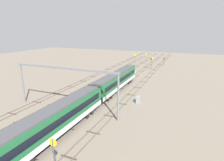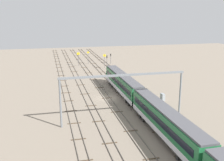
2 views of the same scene
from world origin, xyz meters
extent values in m
plane|color=gray|center=(0.00, 0.00, 0.00)|extent=(193.31, 193.31, 0.00)
cube|color=#59544C|center=(0.00, -9.77, 0.08)|extent=(177.31, 0.07, 0.16)
cube|color=#59544C|center=(0.00, -8.34, 0.08)|extent=(177.31, 0.07, 0.16)
cube|color=#473828|center=(-26.27, -9.05, 0.04)|extent=(0.24, 2.40, 0.08)
cube|color=#473828|center=(-19.70, -9.05, 0.04)|extent=(0.24, 2.40, 0.08)
cube|color=#473828|center=(-13.13, -9.05, 0.04)|extent=(0.24, 2.40, 0.08)
cube|color=#473828|center=(-6.57, -9.05, 0.04)|extent=(0.24, 2.40, 0.08)
cube|color=#473828|center=(0.00, -9.05, 0.04)|extent=(0.24, 2.40, 0.08)
cube|color=#473828|center=(6.57, -9.05, 0.04)|extent=(0.24, 2.40, 0.08)
cube|color=#473828|center=(13.13, -9.05, 0.04)|extent=(0.24, 2.40, 0.08)
cube|color=#473828|center=(19.70, -9.05, 0.04)|extent=(0.24, 2.40, 0.08)
cube|color=#473828|center=(26.27, -9.05, 0.04)|extent=(0.24, 2.40, 0.08)
cube|color=#473828|center=(32.84, -9.05, 0.04)|extent=(0.24, 2.40, 0.08)
cube|color=#473828|center=(39.40, -9.05, 0.04)|extent=(0.24, 2.40, 0.08)
cube|color=#473828|center=(45.97, -9.05, 0.04)|extent=(0.24, 2.40, 0.08)
cube|color=#473828|center=(52.54, -9.05, 0.04)|extent=(0.24, 2.40, 0.08)
cube|color=#473828|center=(59.10, -9.05, 0.04)|extent=(0.24, 2.40, 0.08)
cube|color=#473828|center=(65.67, -9.05, 0.04)|extent=(0.24, 2.40, 0.08)
cube|color=#473828|center=(72.24, -9.05, 0.04)|extent=(0.24, 2.40, 0.08)
cube|color=#473828|center=(78.81, -9.05, 0.04)|extent=(0.24, 2.40, 0.08)
cube|color=#473828|center=(85.37, -9.05, 0.04)|extent=(0.24, 2.40, 0.08)
cube|color=#59544C|center=(0.00, -5.24, 0.08)|extent=(177.31, 0.07, 0.16)
cube|color=#59544C|center=(0.00, -3.81, 0.08)|extent=(177.31, 0.07, 0.16)
cube|color=#473828|center=(-28.21, -4.53, 0.04)|extent=(0.24, 2.40, 0.08)
cube|color=#473828|center=(-20.15, -4.53, 0.04)|extent=(0.24, 2.40, 0.08)
cube|color=#473828|center=(-12.09, -4.53, 0.04)|extent=(0.24, 2.40, 0.08)
cube|color=#473828|center=(-4.03, -4.53, 0.04)|extent=(0.24, 2.40, 0.08)
cube|color=#473828|center=(4.03, -4.53, 0.04)|extent=(0.24, 2.40, 0.08)
cube|color=#473828|center=(12.09, -4.53, 0.04)|extent=(0.24, 2.40, 0.08)
cube|color=#473828|center=(20.15, -4.53, 0.04)|extent=(0.24, 2.40, 0.08)
cube|color=#473828|center=(28.21, -4.53, 0.04)|extent=(0.24, 2.40, 0.08)
cube|color=#473828|center=(36.27, -4.53, 0.04)|extent=(0.24, 2.40, 0.08)
cube|color=#473828|center=(44.33, -4.53, 0.04)|extent=(0.24, 2.40, 0.08)
cube|color=#473828|center=(52.39, -4.53, 0.04)|extent=(0.24, 2.40, 0.08)
cube|color=#473828|center=(60.45, -4.53, 0.04)|extent=(0.24, 2.40, 0.08)
cube|color=#473828|center=(68.51, -4.53, 0.04)|extent=(0.24, 2.40, 0.08)
cube|color=#473828|center=(76.57, -4.53, 0.04)|extent=(0.24, 2.40, 0.08)
cube|color=#473828|center=(84.63, -4.53, 0.04)|extent=(0.24, 2.40, 0.08)
cube|color=#59544C|center=(0.00, -0.72, 0.08)|extent=(177.31, 0.07, 0.16)
cube|color=#59544C|center=(0.00, 0.72, 0.08)|extent=(177.31, 0.07, 0.16)
cube|color=#473828|center=(-28.00, 0.00, 0.04)|extent=(0.24, 2.40, 0.08)
cube|color=#473828|center=(-18.66, 0.00, 0.04)|extent=(0.24, 2.40, 0.08)
cube|color=#473828|center=(-9.33, 0.00, 0.04)|extent=(0.24, 2.40, 0.08)
cube|color=#473828|center=(0.00, 0.00, 0.04)|extent=(0.24, 2.40, 0.08)
cube|color=#473828|center=(9.33, 0.00, 0.04)|extent=(0.24, 2.40, 0.08)
cube|color=#473828|center=(18.66, 0.00, 0.04)|extent=(0.24, 2.40, 0.08)
cube|color=#473828|center=(28.00, 0.00, 0.04)|extent=(0.24, 2.40, 0.08)
cube|color=#473828|center=(37.33, 0.00, 0.04)|extent=(0.24, 2.40, 0.08)
cube|color=#473828|center=(46.66, 0.00, 0.04)|extent=(0.24, 2.40, 0.08)
cube|color=#473828|center=(55.99, 0.00, 0.04)|extent=(0.24, 2.40, 0.08)
cube|color=#473828|center=(65.33, 0.00, 0.04)|extent=(0.24, 2.40, 0.08)
cube|color=#473828|center=(74.66, 0.00, 0.04)|extent=(0.24, 2.40, 0.08)
cube|color=#473828|center=(83.99, 0.00, 0.04)|extent=(0.24, 2.40, 0.08)
cube|color=#59544C|center=(0.00, 3.81, 0.08)|extent=(177.31, 0.07, 0.16)
cube|color=#59544C|center=(0.00, 5.24, 0.08)|extent=(177.31, 0.07, 0.16)
cube|color=#473828|center=(-22.16, 4.53, 0.04)|extent=(0.24, 2.40, 0.08)
cube|color=#473828|center=(-13.30, 4.53, 0.04)|extent=(0.24, 2.40, 0.08)
cube|color=#473828|center=(-4.43, 4.53, 0.04)|extent=(0.24, 2.40, 0.08)
cube|color=#473828|center=(4.43, 4.53, 0.04)|extent=(0.24, 2.40, 0.08)
cube|color=#473828|center=(13.30, 4.53, 0.04)|extent=(0.24, 2.40, 0.08)
cube|color=#473828|center=(22.16, 4.53, 0.04)|extent=(0.24, 2.40, 0.08)
cube|color=#473828|center=(31.03, 4.53, 0.04)|extent=(0.24, 2.40, 0.08)
cube|color=#473828|center=(39.90, 4.53, 0.04)|extent=(0.24, 2.40, 0.08)
cube|color=#473828|center=(48.76, 4.53, 0.04)|extent=(0.24, 2.40, 0.08)
cube|color=#473828|center=(57.63, 4.53, 0.04)|extent=(0.24, 2.40, 0.08)
cube|color=#473828|center=(66.49, 4.53, 0.04)|extent=(0.24, 2.40, 0.08)
cube|color=#473828|center=(75.36, 4.53, 0.04)|extent=(0.24, 2.40, 0.08)
cube|color=#473828|center=(84.22, 4.53, 0.04)|extent=(0.24, 2.40, 0.08)
cube|color=#59544C|center=(0.00, 8.34, 0.08)|extent=(177.31, 0.07, 0.16)
cube|color=#59544C|center=(0.00, 9.77, 0.08)|extent=(177.31, 0.07, 0.16)
cube|color=#473828|center=(-19.70, 9.05, 0.04)|extent=(0.24, 2.40, 0.08)
cube|color=#473828|center=(-13.13, 9.05, 0.04)|extent=(0.24, 2.40, 0.08)
cube|color=#473828|center=(-6.57, 9.05, 0.04)|extent=(0.24, 2.40, 0.08)
cube|color=#473828|center=(0.00, 9.05, 0.04)|extent=(0.24, 2.40, 0.08)
cube|color=#473828|center=(6.57, 9.05, 0.04)|extent=(0.24, 2.40, 0.08)
cube|color=#473828|center=(13.13, 9.05, 0.04)|extent=(0.24, 2.40, 0.08)
cube|color=#473828|center=(19.70, 9.05, 0.04)|extent=(0.24, 2.40, 0.08)
cube|color=#473828|center=(26.27, 9.05, 0.04)|extent=(0.24, 2.40, 0.08)
cube|color=#473828|center=(32.84, 9.05, 0.04)|extent=(0.24, 2.40, 0.08)
cube|color=#473828|center=(39.40, 9.05, 0.04)|extent=(0.24, 2.40, 0.08)
cube|color=#473828|center=(45.97, 9.05, 0.04)|extent=(0.24, 2.40, 0.08)
cube|color=#473828|center=(52.54, 9.05, 0.04)|extent=(0.24, 2.40, 0.08)
cube|color=#473828|center=(59.10, 9.05, 0.04)|extent=(0.24, 2.40, 0.08)
cube|color=#473828|center=(65.67, 9.05, 0.04)|extent=(0.24, 2.40, 0.08)
cube|color=#473828|center=(72.24, 9.05, 0.04)|extent=(0.24, 2.40, 0.08)
cube|color=#473828|center=(78.81, 9.05, 0.04)|extent=(0.24, 2.40, 0.08)
cube|color=#473828|center=(85.37, 9.05, 0.04)|extent=(0.24, 2.40, 0.08)
cube|color=#1E6638|center=(2.34, -4.53, 2.86)|extent=(24.00, 2.90, 3.60)
cube|color=silver|center=(2.34, -4.53, 1.51)|extent=(24.00, 2.94, 0.90)
cube|color=#4C4C51|center=(2.34, -4.53, 4.81)|extent=(24.00, 2.50, 0.30)
cube|color=black|center=(2.34, -5.99, 3.29)|extent=(22.00, 0.04, 1.10)
cube|color=black|center=(2.34, -3.07, 3.29)|extent=(22.00, 0.04, 1.10)
cylinder|color=black|center=(-6.24, -4.53, 0.61)|extent=(0.90, 2.70, 0.90)
cylinder|color=black|center=(-4.44, -4.53, 0.61)|extent=(0.90, 2.70, 0.90)
cylinder|color=black|center=(9.12, -4.53, 0.61)|extent=(0.90, 2.70, 0.90)
cylinder|color=black|center=(10.92, -4.53, 0.61)|extent=(0.90, 2.70, 0.90)
cube|color=#1E6638|center=(-22.46, -4.53, 2.86)|extent=(24.00, 2.90, 3.60)
cube|color=silver|center=(-22.46, -4.53, 1.51)|extent=(24.00, 2.94, 0.90)
cube|color=#4C4C51|center=(-22.46, -4.53, 4.81)|extent=(24.00, 2.50, 0.30)
cube|color=black|center=(-22.46, -5.99, 3.29)|extent=(22.00, 0.04, 1.10)
cube|color=black|center=(-22.46, -3.07, 3.29)|extent=(22.00, 0.04, 1.10)
cylinder|color=black|center=(-29.24, -4.53, 0.61)|extent=(0.90, 2.70, 0.90)
cylinder|color=black|center=(-15.68, -4.53, 0.61)|extent=(0.90, 2.70, 0.90)
cylinder|color=black|center=(-13.88, -4.53, 0.61)|extent=(0.90, 2.70, 0.90)
cone|color=silver|center=(15.14, -4.53, 2.68)|extent=(1.60, 3.24, 3.24)
cylinder|color=slate|center=(-14.25, -11.24, 4.32)|extent=(0.36, 0.36, 8.63)
cylinder|color=slate|center=(-14.25, 11.38, 4.32)|extent=(0.36, 0.36, 8.63)
cube|color=slate|center=(-14.25, 0.07, 8.81)|extent=(0.40, 23.22, 0.35)
cylinder|color=#4C4C51|center=(44.69, -2.53, 2.42)|extent=(0.12, 0.12, 4.84)
cylinder|color=yellow|center=(44.73, -2.53, 4.46)|extent=(0.05, 0.86, 0.86)
cube|color=black|center=(44.76, -2.53, 4.46)|extent=(0.02, 0.39, 0.12)
cylinder|color=#4C4C51|center=(40.78, 1.74, 2.60)|extent=(0.12, 0.12, 5.19)
cylinder|color=yellow|center=(40.82, 1.74, 4.70)|extent=(0.05, 1.10, 1.10)
cube|color=black|center=(40.85, 1.74, 4.70)|extent=(0.02, 0.49, 0.12)
cylinder|color=yellow|center=(-30.60, -10.67, 5.30)|extent=(0.05, 0.91, 0.91)
cube|color=black|center=(-30.57, -10.67, 5.30)|extent=(0.02, 0.41, 0.12)
cylinder|color=#4C4C51|center=(35.50, -7.17, 2.47)|extent=(0.12, 0.12, 4.94)
cylinder|color=yellow|center=(35.54, -7.17, 4.48)|extent=(0.05, 1.02, 1.02)
cube|color=black|center=(35.57, -7.17, 4.48)|extent=(0.02, 0.46, 0.12)
cylinder|color=#4C4C51|center=(42.47, -11.07, 1.52)|extent=(0.14, 0.14, 3.04)
cube|color=black|center=(42.47, -11.07, 3.49)|extent=(0.20, 0.32, 0.90)
sphere|color=yellow|center=(42.58, -11.07, 3.69)|extent=(0.20, 0.20, 0.20)
sphere|color=#262626|center=(42.58, -11.07, 3.29)|extent=(0.20, 0.20, 0.20)
cylinder|color=#4C4C51|center=(32.49, -7.33, 2.03)|extent=(0.14, 0.14, 4.06)
cube|color=black|center=(32.49, -7.33, 4.51)|extent=(0.20, 0.32, 0.90)
sphere|color=red|center=(32.60, -7.33, 4.70)|extent=(0.20, 0.20, 0.20)
sphere|color=#262626|center=(32.60, -7.33, 4.31)|extent=(0.20, 0.20, 0.20)
cube|color=gray|center=(-4.33, -12.22, 0.75)|extent=(1.35, 0.67, 1.50)
cube|color=#333333|center=(-3.65, -12.22, 0.98)|extent=(0.02, 0.47, 0.24)
camera|label=1|loc=(-43.31, -22.42, 16.06)|focal=30.24mm
camera|label=2|loc=(-59.08, 13.16, 19.67)|focal=43.17mm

